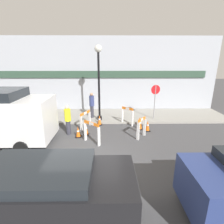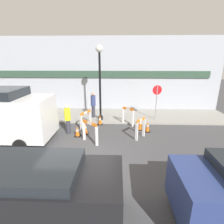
{
  "view_description": "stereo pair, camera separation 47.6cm",
  "coord_description": "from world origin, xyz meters",
  "px_view_note": "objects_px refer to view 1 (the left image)",
  "views": [
    {
      "loc": [
        0.88,
        -5.73,
        3.92
      ],
      "look_at": [
        1.02,
        3.81,
        1.0
      ],
      "focal_mm": 28.0,
      "sensor_mm": 36.0,
      "label": 1
    },
    {
      "loc": [
        1.36,
        -5.72,
        3.92
      ],
      "look_at": [
        1.02,
        3.81,
        1.0
      ],
      "focal_mm": 28.0,
      "sensor_mm": 36.0,
      "label": 2
    }
  ],
  "objects_px": {
    "streetlamp_post": "(99,73)",
    "parked_car_1": "(41,191)",
    "person_worker": "(68,119)",
    "stop_sign": "(155,96)",
    "person_pedestrian": "(92,104)"
  },
  "relations": [
    {
      "from": "streetlamp_post",
      "to": "parked_car_1",
      "type": "distance_m",
      "value": 7.73
    },
    {
      "from": "stop_sign",
      "to": "person_pedestrian",
      "type": "height_order",
      "value": "stop_sign"
    },
    {
      "from": "streetlamp_post",
      "to": "person_pedestrian",
      "type": "relative_size",
      "value": 2.72
    },
    {
      "from": "streetlamp_post",
      "to": "stop_sign",
      "type": "height_order",
      "value": "streetlamp_post"
    },
    {
      "from": "stop_sign",
      "to": "parked_car_1",
      "type": "relative_size",
      "value": 0.5
    },
    {
      "from": "parked_car_1",
      "to": "person_worker",
      "type": "bearing_deg",
      "value": 96.15
    },
    {
      "from": "streetlamp_post",
      "to": "person_pedestrian",
      "type": "height_order",
      "value": "streetlamp_post"
    },
    {
      "from": "parked_car_1",
      "to": "streetlamp_post",
      "type": "bearing_deg",
      "value": 82.35
    },
    {
      "from": "streetlamp_post",
      "to": "parked_car_1",
      "type": "bearing_deg",
      "value": -97.65
    },
    {
      "from": "parked_car_1",
      "to": "person_pedestrian",
      "type": "bearing_deg",
      "value": 86.67
    },
    {
      "from": "stop_sign",
      "to": "parked_car_1",
      "type": "distance_m",
      "value": 8.8
    },
    {
      "from": "stop_sign",
      "to": "parked_car_1",
      "type": "xyz_separation_m",
      "value": [
        -4.56,
        -7.49,
        -0.69
      ]
    },
    {
      "from": "streetlamp_post",
      "to": "parked_car_1",
      "type": "height_order",
      "value": "streetlamp_post"
    },
    {
      "from": "person_worker",
      "to": "streetlamp_post",
      "type": "bearing_deg",
      "value": 45.37
    },
    {
      "from": "person_worker",
      "to": "person_pedestrian",
      "type": "distance_m",
      "value": 2.73
    }
  ]
}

